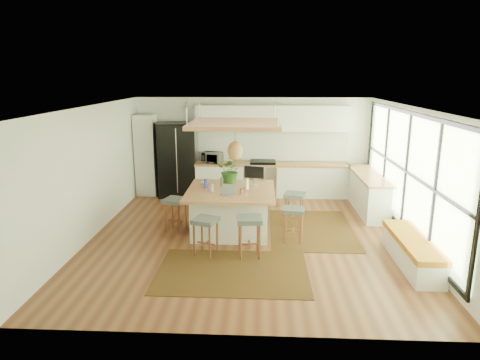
# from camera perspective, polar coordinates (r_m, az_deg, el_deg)

# --- Properties ---
(floor) EXTENTS (7.00, 7.00, 0.00)m
(floor) POSITION_cam_1_polar(r_m,az_deg,el_deg) (9.05, 1.11, -7.56)
(floor) COLOR brown
(floor) RESTS_ON ground
(ceiling) EXTENTS (7.00, 7.00, 0.00)m
(ceiling) POSITION_cam_1_polar(r_m,az_deg,el_deg) (8.44, 1.20, 9.76)
(ceiling) COLOR white
(ceiling) RESTS_ON ground
(wall_back) EXTENTS (6.50, 0.00, 6.50)m
(wall_back) POSITION_cam_1_polar(r_m,az_deg,el_deg) (12.08, 1.67, 4.55)
(wall_back) COLOR white
(wall_back) RESTS_ON ground
(wall_front) EXTENTS (6.50, 0.00, 6.50)m
(wall_front) POSITION_cam_1_polar(r_m,az_deg,el_deg) (5.30, -0.03, -7.79)
(wall_front) COLOR white
(wall_front) RESTS_ON ground
(wall_left) EXTENTS (0.00, 7.00, 7.00)m
(wall_left) POSITION_cam_1_polar(r_m,az_deg,el_deg) (9.32, -19.24, 0.98)
(wall_left) COLOR white
(wall_left) RESTS_ON ground
(wall_right) EXTENTS (0.00, 7.00, 7.00)m
(wall_right) POSITION_cam_1_polar(r_m,az_deg,el_deg) (9.15, 21.96, 0.51)
(wall_right) COLOR white
(wall_right) RESTS_ON ground
(window_wall) EXTENTS (0.10, 6.20, 2.60)m
(window_wall) POSITION_cam_1_polar(r_m,az_deg,el_deg) (9.13, 21.81, 0.82)
(window_wall) COLOR black
(window_wall) RESTS_ON wall_right
(pantry) EXTENTS (0.55, 0.60, 2.25)m
(pantry) POSITION_cam_1_polar(r_m,az_deg,el_deg) (12.23, -12.35, 3.28)
(pantry) COLOR white
(pantry) RESTS_ON floor
(back_counter_base) EXTENTS (4.20, 0.60, 0.88)m
(back_counter_base) POSITION_cam_1_polar(r_m,az_deg,el_deg) (11.95, 4.25, -0.04)
(back_counter_base) COLOR white
(back_counter_base) RESTS_ON floor
(back_counter_top) EXTENTS (4.24, 0.64, 0.05)m
(back_counter_top) POSITION_cam_1_polar(r_m,az_deg,el_deg) (11.85, 4.28, 2.12)
(back_counter_top) COLOR #AB6A3C
(back_counter_top) RESTS_ON back_counter_base
(backsplash) EXTENTS (4.20, 0.02, 0.80)m
(backsplash) POSITION_cam_1_polar(r_m,az_deg,el_deg) (12.06, 4.29, 4.51)
(backsplash) COLOR white
(backsplash) RESTS_ON wall_back
(upper_cabinets) EXTENTS (4.20, 0.34, 0.70)m
(upper_cabinets) POSITION_cam_1_polar(r_m,az_deg,el_deg) (11.80, 4.38, 8.22)
(upper_cabinets) COLOR white
(upper_cabinets) RESTS_ON wall_back
(range) EXTENTS (0.76, 0.62, 1.00)m
(range) POSITION_cam_1_polar(r_m,az_deg,el_deg) (11.93, 3.05, 0.26)
(range) COLOR #A5A5AA
(range) RESTS_ON floor
(right_counter_base) EXTENTS (0.60, 2.50, 0.88)m
(right_counter_base) POSITION_cam_1_polar(r_m,az_deg,el_deg) (11.13, 16.72, -1.64)
(right_counter_base) COLOR white
(right_counter_base) RESTS_ON floor
(right_counter_top) EXTENTS (0.64, 2.54, 0.05)m
(right_counter_top) POSITION_cam_1_polar(r_m,az_deg,el_deg) (11.02, 16.89, 0.66)
(right_counter_top) COLOR #AB6A3C
(right_counter_top) RESTS_ON right_counter_base
(window_bench) EXTENTS (0.52, 2.00, 0.50)m
(window_bench) POSITION_cam_1_polar(r_m,az_deg,el_deg) (8.29, 21.94, -8.82)
(window_bench) COLOR white
(window_bench) RESTS_ON floor
(ceiling_panel) EXTENTS (1.86, 1.86, 0.80)m
(ceiling_panel) POSITION_cam_1_polar(r_m,az_deg,el_deg) (8.92, -0.68, 5.79)
(ceiling_panel) COLOR #AB6A3C
(ceiling_panel) RESTS_ON ceiling
(rug_near) EXTENTS (2.60, 1.80, 0.01)m
(rug_near) POSITION_cam_1_polar(r_m,az_deg,el_deg) (7.53, -1.01, -12.13)
(rug_near) COLOR black
(rug_near) RESTS_ON floor
(rug_right) EXTENTS (1.80, 2.60, 0.01)m
(rug_right) POSITION_cam_1_polar(r_m,az_deg,el_deg) (9.58, 9.48, -6.47)
(rug_right) COLOR black
(rug_right) RESTS_ON floor
(fridge) EXTENTS (1.22, 1.08, 2.04)m
(fridge) POSITION_cam_1_polar(r_m,az_deg,el_deg) (12.06, -8.72, 2.33)
(fridge) COLOR black
(fridge) RESTS_ON floor
(island) EXTENTS (1.85, 1.85, 0.93)m
(island) POSITION_cam_1_polar(r_m,az_deg,el_deg) (9.20, -1.21, -4.11)
(island) COLOR #AB6A3C
(island) RESTS_ON floor
(stool_near_left) EXTENTS (0.54, 0.54, 0.72)m
(stool_near_left) POSITION_cam_1_polar(r_m,az_deg,el_deg) (8.10, -4.60, -7.55)
(stool_near_left) COLOR #474F4F
(stool_near_left) RESTS_ON floor
(stool_near_right) EXTENTS (0.50, 0.50, 0.76)m
(stool_near_right) POSITION_cam_1_polar(r_m,az_deg,el_deg) (8.01, 1.25, -7.76)
(stool_near_right) COLOR #474F4F
(stool_near_right) RESTS_ON floor
(stool_right_front) EXTENTS (0.46, 0.46, 0.70)m
(stool_right_front) POSITION_cam_1_polar(r_m,az_deg,el_deg) (8.77, 7.16, -5.91)
(stool_right_front) COLOR #474F4F
(stool_right_front) RESTS_ON floor
(stool_right_back) EXTENTS (0.53, 0.53, 0.74)m
(stool_right_back) POSITION_cam_1_polar(r_m,az_deg,el_deg) (9.71, 7.25, -3.92)
(stool_right_back) COLOR #474F4F
(stool_right_back) RESTS_ON floor
(stool_left_side) EXTENTS (0.54, 0.54, 0.73)m
(stool_left_side) POSITION_cam_1_polar(r_m,az_deg,el_deg) (9.36, -8.60, -4.67)
(stool_left_side) COLOR #474F4F
(stool_left_side) RESTS_ON floor
(laptop) EXTENTS (0.35, 0.36, 0.22)m
(laptop) POSITION_cam_1_polar(r_m,az_deg,el_deg) (8.65, -1.66, -1.25)
(laptop) COLOR #A5A5AA
(laptop) RESTS_ON island
(monitor) EXTENTS (0.53, 0.31, 0.46)m
(monitor) POSITION_cam_1_polar(r_m,az_deg,el_deg) (9.36, 1.90, 0.81)
(monitor) COLOR #A5A5AA
(monitor) RESTS_ON island
(microwave) EXTENTS (0.59, 0.43, 0.36)m
(microwave) POSITION_cam_1_polar(r_m,az_deg,el_deg) (11.90, -3.70, 3.18)
(microwave) COLOR #A5A5AA
(microwave) RESTS_ON back_counter_top
(island_plant) EXTENTS (0.62, 0.68, 0.50)m
(island_plant) POSITION_cam_1_polar(r_m,az_deg,el_deg) (9.49, -1.26, 0.92)
(island_plant) COLOR #1E4C19
(island_plant) RESTS_ON island
(island_bowl) EXTENTS (0.23, 0.23, 0.05)m
(island_bowl) POSITION_cam_1_polar(r_m,az_deg,el_deg) (9.57, -4.68, -0.38)
(island_bowl) COLOR white
(island_bowl) RESTS_ON island
(island_bottle_0) EXTENTS (0.07, 0.07, 0.19)m
(island_bottle_0) POSITION_cam_1_polar(r_m,az_deg,el_deg) (9.20, -4.61, -0.53)
(island_bottle_0) COLOR blue
(island_bottle_0) RESTS_ON island
(island_bottle_1) EXTENTS (0.07, 0.07, 0.19)m
(island_bottle_1) POSITION_cam_1_polar(r_m,az_deg,el_deg) (8.94, -3.86, -0.94)
(island_bottle_1) COLOR silver
(island_bottle_1) RESTS_ON island
(island_bottle_2) EXTENTS (0.07, 0.07, 0.19)m
(island_bottle_2) POSITION_cam_1_polar(r_m,az_deg,el_deg) (8.74, 0.26, -1.25)
(island_bottle_2) COLOR brown
(island_bottle_2) RESTS_ON island
(island_bottle_3) EXTENTS (0.07, 0.07, 0.19)m
(island_bottle_3) POSITION_cam_1_polar(r_m,az_deg,el_deg) (9.08, 1.00, -0.68)
(island_bottle_3) COLOR white
(island_bottle_3) RESTS_ON island
(island_bottle_4) EXTENTS (0.07, 0.07, 0.19)m
(island_bottle_4) POSITION_cam_1_polar(r_m,az_deg,el_deg) (9.30, -2.35, -0.33)
(island_bottle_4) COLOR #597948
(island_bottle_4) RESTS_ON island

